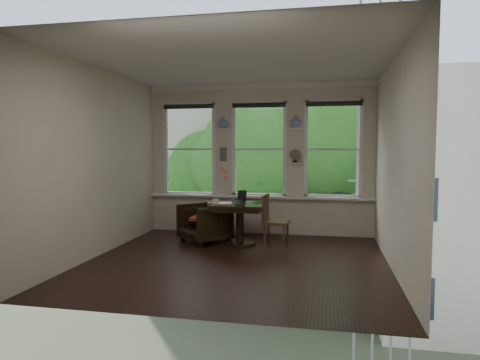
% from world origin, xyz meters
% --- Properties ---
extents(ground, '(4.50, 4.50, 0.00)m').
position_xyz_m(ground, '(0.00, 0.00, 0.00)').
color(ground, black).
rests_on(ground, ground).
extents(ceiling, '(4.50, 4.50, 0.00)m').
position_xyz_m(ceiling, '(0.00, 0.00, 3.00)').
color(ceiling, silver).
rests_on(ceiling, ground).
extents(wall_back, '(4.50, 0.00, 4.50)m').
position_xyz_m(wall_back, '(0.00, 2.25, 1.50)').
color(wall_back, beige).
rests_on(wall_back, ground).
extents(wall_front, '(4.50, 0.00, 4.50)m').
position_xyz_m(wall_front, '(0.00, -2.25, 1.50)').
color(wall_front, beige).
rests_on(wall_front, ground).
extents(wall_left, '(0.00, 4.50, 4.50)m').
position_xyz_m(wall_left, '(-2.25, 0.00, 1.50)').
color(wall_left, beige).
rests_on(wall_left, ground).
extents(wall_right, '(0.00, 4.50, 4.50)m').
position_xyz_m(wall_right, '(2.25, 0.00, 1.50)').
color(wall_right, beige).
rests_on(wall_right, ground).
extents(window_left, '(1.10, 0.12, 1.90)m').
position_xyz_m(window_left, '(-1.45, 2.25, 1.70)').
color(window_left, white).
rests_on(window_left, ground).
extents(window_center, '(1.10, 0.12, 1.90)m').
position_xyz_m(window_center, '(0.00, 2.25, 1.70)').
color(window_center, white).
rests_on(window_center, ground).
extents(window_right, '(1.10, 0.12, 1.90)m').
position_xyz_m(window_right, '(1.45, 2.25, 1.70)').
color(window_right, white).
rests_on(window_right, ground).
extents(shelf_left, '(0.26, 0.16, 0.03)m').
position_xyz_m(shelf_left, '(-0.72, 2.15, 2.10)').
color(shelf_left, white).
rests_on(shelf_left, ground).
extents(shelf_right, '(0.26, 0.16, 0.03)m').
position_xyz_m(shelf_right, '(0.72, 2.15, 2.10)').
color(shelf_right, white).
rests_on(shelf_right, ground).
extents(intercom, '(0.14, 0.06, 0.28)m').
position_xyz_m(intercom, '(-0.72, 2.18, 1.60)').
color(intercom, '#59544F').
rests_on(intercom, ground).
extents(sticky_notes, '(0.16, 0.01, 0.24)m').
position_xyz_m(sticky_notes, '(-0.72, 2.19, 1.25)').
color(sticky_notes, pink).
rests_on(sticky_notes, ground).
extents(desk_fan, '(0.20, 0.20, 0.24)m').
position_xyz_m(desk_fan, '(0.72, 2.13, 1.53)').
color(desk_fan, '#59544F').
rests_on(desk_fan, ground).
extents(vase_left, '(0.24, 0.24, 0.25)m').
position_xyz_m(vase_left, '(-0.72, 2.15, 2.24)').
color(vase_left, silver).
rests_on(vase_left, shelf_left).
extents(vase_right, '(0.24, 0.24, 0.25)m').
position_xyz_m(vase_right, '(0.72, 2.15, 2.24)').
color(vase_right, silver).
rests_on(vase_right, shelf_right).
extents(table, '(0.90, 0.90, 0.75)m').
position_xyz_m(table, '(-0.17, 1.11, 0.38)').
color(table, black).
rests_on(table, ground).
extents(armchair_left, '(1.09, 1.10, 0.72)m').
position_xyz_m(armchair_left, '(-0.85, 1.19, 0.36)').
color(armchair_left, black).
rests_on(armchair_left, ground).
extents(cushion_red, '(0.45, 0.45, 0.06)m').
position_xyz_m(cushion_red, '(-0.85, 1.19, 0.45)').
color(cushion_red, maroon).
rests_on(cushion_red, armchair_left).
extents(side_chair_right, '(0.46, 0.46, 0.92)m').
position_xyz_m(side_chair_right, '(0.49, 0.99, 0.46)').
color(side_chair_right, '#442818').
rests_on(side_chair_right, ground).
extents(laptop, '(0.33, 0.22, 0.03)m').
position_xyz_m(laptop, '(0.19, 1.19, 0.76)').
color(laptop, black).
rests_on(laptop, table).
extents(mug, '(0.13, 0.13, 0.10)m').
position_xyz_m(mug, '(-0.54, 0.84, 0.80)').
color(mug, white).
rests_on(mug, table).
extents(drinking_glass, '(0.16, 0.16, 0.10)m').
position_xyz_m(drinking_glass, '(-0.16, 0.88, 0.80)').
color(drinking_glass, white).
rests_on(drinking_glass, table).
extents(tablet, '(0.17, 0.10, 0.22)m').
position_xyz_m(tablet, '(-0.15, 1.20, 0.86)').
color(tablet, black).
rests_on(tablet, table).
extents(papers, '(0.26, 0.33, 0.00)m').
position_xyz_m(papers, '(-0.43, 1.06, 0.75)').
color(papers, silver).
rests_on(papers, table).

